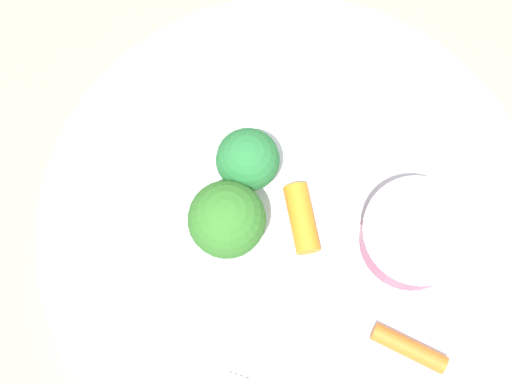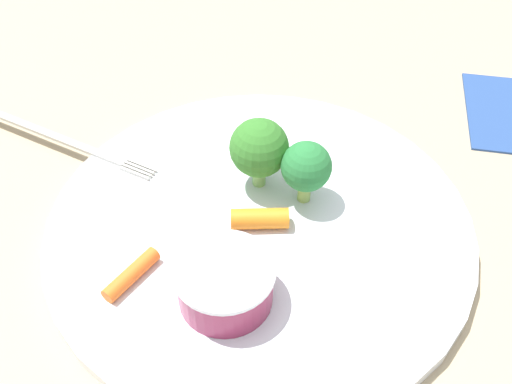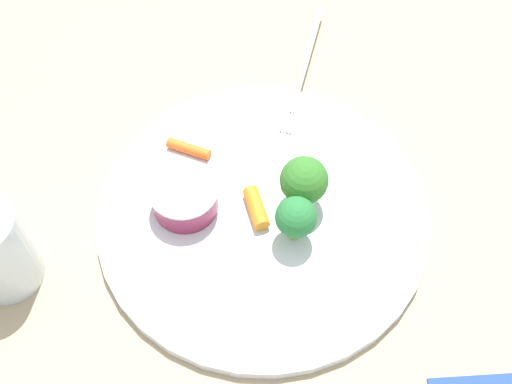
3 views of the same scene
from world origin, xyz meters
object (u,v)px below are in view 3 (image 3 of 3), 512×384
at_px(fork, 304,69).
at_px(plate, 263,214).
at_px(sauce_cup, 185,198).
at_px(broccoli_floret_0, 296,218).
at_px(carrot_stick_0, 189,149).
at_px(carrot_stick_1, 256,206).
at_px(broccoli_floret_1, 303,177).

bearing_deg(fork, plate, 151.31).
relative_size(sauce_cup, broccoli_floret_0, 1.23).
relative_size(carrot_stick_0, carrot_stick_1, 1.08).
distance_m(plate, carrot_stick_1, 0.02).
xyz_separation_m(broccoli_floret_0, fork, (0.20, -0.07, -0.03)).
xyz_separation_m(broccoli_floret_0, carrot_stick_0, (0.12, 0.07, -0.03)).
bearing_deg(carrot_stick_0, broccoli_floret_0, -148.15).
bearing_deg(broccoli_floret_0, broccoli_floret_1, -24.56).
bearing_deg(broccoli_floret_0, carrot_stick_1, 36.61).
bearing_deg(plate, carrot_stick_1, 68.12).
xyz_separation_m(broccoli_floret_1, carrot_stick_1, (-0.00, 0.04, -0.03)).
height_order(broccoli_floret_0, carrot_stick_1, broccoli_floret_0).
bearing_deg(broccoli_floret_0, sauce_cup, 57.70).
relative_size(sauce_cup, broccoli_floret_1, 1.10).
xyz_separation_m(broccoli_floret_0, broccoli_floret_1, (0.04, -0.02, 0.00)).
height_order(carrot_stick_0, carrot_stick_1, carrot_stick_1).
bearing_deg(carrot_stick_0, sauce_cup, 166.35).
bearing_deg(sauce_cup, fork, -48.19).
relative_size(broccoli_floret_0, broccoli_floret_1, 0.89).
height_order(sauce_cup, broccoli_floret_0, broccoli_floret_0).
bearing_deg(sauce_cup, carrot_stick_0, -13.65).
bearing_deg(fork, carrot_stick_0, 118.94).
xyz_separation_m(sauce_cup, carrot_stick_0, (0.06, -0.02, -0.01)).
bearing_deg(carrot_stick_0, plate, -147.93).
xyz_separation_m(plate, carrot_stick_0, (0.09, 0.05, 0.01)).
bearing_deg(fork, sauce_cup, 131.81).
bearing_deg(carrot_stick_0, fork, -61.06).
bearing_deg(carrot_stick_1, carrot_stick_0, 29.59).
bearing_deg(broccoli_floret_0, plate, 31.29).
bearing_deg(broccoli_floret_0, carrot_stick_0, 31.85).
bearing_deg(carrot_stick_0, carrot_stick_1, -150.41).
bearing_deg(carrot_stick_1, fork, -30.79).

